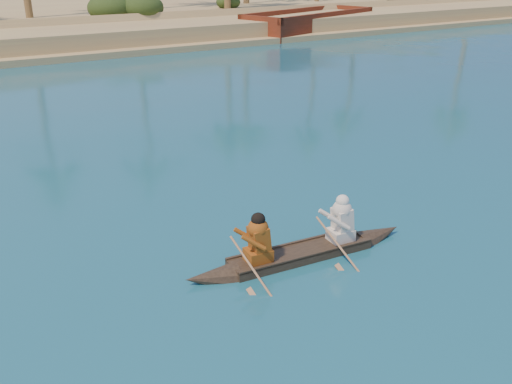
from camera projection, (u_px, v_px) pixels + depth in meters
canoe at (301, 246)px, 10.76m from camera, size 4.70×0.99×1.28m
barge_right at (309, 24)px, 41.92m from camera, size 11.98×7.01×1.89m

